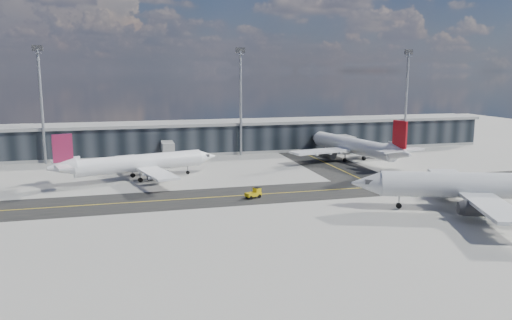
% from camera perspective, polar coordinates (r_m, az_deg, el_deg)
% --- Properties ---
extents(ground, '(300.00, 300.00, 0.00)m').
position_cam_1_polar(ground, '(91.70, 4.95, -4.28)').
color(ground, gray).
rests_on(ground, ground).
extents(taxiway_lanes, '(180.00, 63.00, 0.03)m').
position_cam_1_polar(taxiway_lanes, '(102.80, 5.02, -2.69)').
color(taxiway_lanes, black).
rests_on(taxiway_lanes, ground).
extents(terminal_concourse, '(152.00, 19.80, 8.80)m').
position_cam_1_polar(terminal_concourse, '(143.01, -2.34, 2.62)').
color(terminal_concourse, black).
rests_on(terminal_concourse, ground).
extents(floodlight_masts, '(102.50, 0.70, 28.90)m').
position_cam_1_polar(floodlight_masts, '(135.20, -1.77, 7.09)').
color(floodlight_masts, gray).
rests_on(floodlight_masts, ground).
extents(airliner_af, '(35.59, 30.64, 10.69)m').
position_cam_1_polar(airliner_af, '(108.31, -13.39, -0.37)').
color(airliner_af, white).
rests_on(airliner_af, ground).
extents(airliner_redtail, '(34.15, 39.78, 11.85)m').
position_cam_1_polar(airliner_redtail, '(129.60, 11.14, 1.58)').
color(airliner_redtail, white).
rests_on(airliner_redtail, ground).
extents(airliner_near, '(41.41, 35.76, 12.61)m').
position_cam_1_polar(airliner_near, '(90.17, 24.48, -2.69)').
color(airliner_near, silver).
rests_on(airliner_near, ground).
extents(baggage_tug, '(3.19, 2.36, 1.81)m').
position_cam_1_polar(baggage_tug, '(90.83, -0.20, -3.79)').
color(baggage_tug, yellow).
rests_on(baggage_tug, ground).
extents(service_van, '(2.44, 5.28, 1.47)m').
position_cam_1_polar(service_van, '(142.19, 10.01, 1.07)').
color(service_van, white).
rests_on(service_van, ground).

